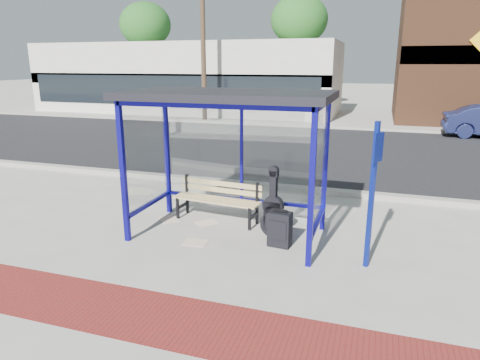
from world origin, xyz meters
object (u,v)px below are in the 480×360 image
(backpack, at_px, (283,233))
(bench, at_px, (218,198))
(guitar_bag, at_px, (273,213))
(suitcase, at_px, (280,229))

(backpack, bearing_deg, bench, 145.86)
(bench, height_order, guitar_bag, guitar_bag)
(bench, xyz_separation_m, guitar_bag, (1.16, -0.44, -0.02))
(suitcase, relative_size, backpack, 1.65)
(bench, relative_size, backpack, 4.44)
(guitar_bag, distance_m, suitcase, 0.44)
(suitcase, bearing_deg, bench, 155.41)
(guitar_bag, bearing_deg, backpack, -39.23)
(suitcase, bearing_deg, guitar_bag, 124.92)
(guitar_bag, relative_size, suitcase, 1.85)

